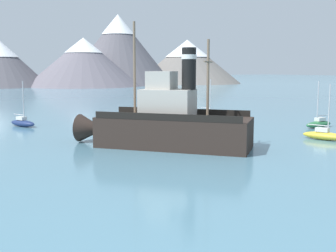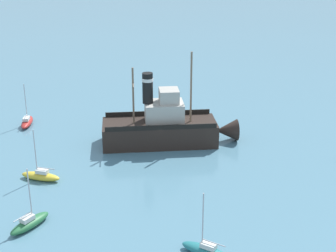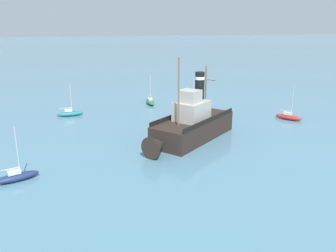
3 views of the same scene
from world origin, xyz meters
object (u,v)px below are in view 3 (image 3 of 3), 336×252
object	(u,v)px
old_tugboat	(191,125)
sailboat_teal	(70,113)
sailboat_red	(289,117)
sailboat_navy	(17,176)
sailboat_yellow	(191,108)
sailboat_green	(150,102)

from	to	relation	value
old_tugboat	sailboat_teal	distance (m)	20.35
sailboat_teal	sailboat_red	size ratio (longest dim) A/B	1.00
sailboat_navy	sailboat_yellow	distance (m)	30.62
sailboat_navy	sailboat_green	world-z (taller)	same
old_tugboat	sailboat_green	bearing A→B (deg)	3.61
sailboat_teal	sailboat_red	xyz separation A→B (m)	(-9.29, -30.33, 0.00)
sailboat_green	sailboat_yellow	distance (m)	8.01
old_tugboat	sailboat_yellow	xyz separation A→B (m)	(13.58, -4.22, -1.40)
sailboat_teal	sailboat_navy	bearing A→B (deg)	169.65
sailboat_yellow	sailboat_red	bearing A→B (deg)	-124.96
sailboat_navy	sailboat_yellow	xyz separation A→B (m)	(20.89, -22.39, 0.00)
sailboat_yellow	old_tugboat	bearing A→B (deg)	162.72
sailboat_navy	sailboat_yellow	bearing A→B (deg)	-46.99
sailboat_navy	sailboat_green	xyz separation A→B (m)	(26.75, -16.94, 0.00)
sailboat_teal	sailboat_navy	size ratio (longest dim) A/B	1.00
sailboat_teal	sailboat_navy	world-z (taller)	same
sailboat_navy	sailboat_green	distance (m)	31.67
old_tugboat	sailboat_navy	bearing A→B (deg)	111.93
sailboat_green	sailboat_navy	bearing A→B (deg)	147.66
sailboat_teal	sailboat_yellow	bearing A→B (deg)	-92.95
sailboat_teal	sailboat_green	size ratio (longest dim) A/B	1.00
sailboat_green	old_tugboat	bearing A→B (deg)	-176.39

